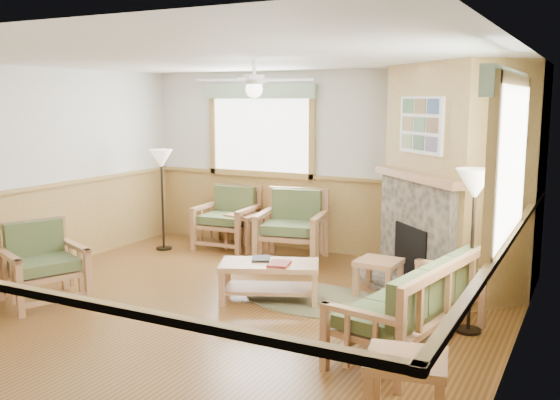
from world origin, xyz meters
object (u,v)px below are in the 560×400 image
at_px(end_table_chairs, 246,232).
at_px(armchair_left, 43,263).
at_px(sofa, 411,303).
at_px(floor_lamp_left, 162,200).
at_px(armchair_back_left, 227,218).
at_px(coffee_table, 270,282).
at_px(armchair_back_right, 292,226).
at_px(end_table_sofa, 405,398).
at_px(footstool, 378,277).
at_px(floor_lamp_right, 472,252).

bearing_deg(end_table_chairs, armchair_left, -103.24).
distance_m(sofa, end_table_chairs, 4.19).
distance_m(armchair_left, floor_lamp_left, 2.71).
relative_size(armchair_left, floor_lamp_left, 0.59).
bearing_deg(armchair_back_left, armchair_left, -101.13).
distance_m(armchair_back_left, armchair_left, 3.25).
height_order(armchair_left, coffee_table, armchair_left).
xyz_separation_m(armchair_back_right, floor_lamp_left, (-2.06, -0.27, 0.27)).
distance_m(armchair_back_right, armchair_left, 3.38).
bearing_deg(end_table_chairs, end_table_sofa, -48.53).
bearing_deg(coffee_table, end_table_chairs, 102.97).
relative_size(armchair_back_left, armchair_back_right, 0.93).
xyz_separation_m(armchair_back_right, coffee_table, (0.56, -1.70, -0.28)).
bearing_deg(end_table_sofa, footstool, 111.65).
bearing_deg(armchair_back_left, floor_lamp_right, -29.51).
distance_m(armchair_back_left, footstool, 3.10).
height_order(armchair_back_left, floor_lamp_left, floor_lamp_left).
height_order(sofa, armchair_left, armchair_left).
distance_m(armchair_back_left, end_table_chairs, 0.39).
relative_size(coffee_table, floor_lamp_left, 0.72).
relative_size(sofa, end_table_chairs, 3.35).
height_order(armchair_back_left, coffee_table, armchair_back_left).
bearing_deg(armchair_back_left, sofa, -39.32).
xyz_separation_m(armchair_left, floor_lamp_right, (4.45, 1.27, 0.36)).
bearing_deg(sofa, armchair_back_right, -123.90).
bearing_deg(floor_lamp_left, floor_lamp_right, -16.06).
bearing_deg(footstool, floor_lamp_right, -32.29).
distance_m(armchair_left, end_table_chairs, 3.31).
relative_size(sofa, coffee_table, 1.68).
relative_size(armchair_back_left, floor_lamp_right, 0.57).
height_order(end_table_chairs, footstool, end_table_chairs).
xyz_separation_m(armchair_back_left, armchair_left, (-0.42, -3.22, -0.01)).
bearing_deg(armchair_back_left, floor_lamp_left, -148.79).
distance_m(armchair_left, floor_lamp_right, 4.64).
distance_m(coffee_table, floor_lamp_left, 3.04).
relative_size(armchair_left, footstool, 1.88).
relative_size(sofa, floor_lamp_left, 1.21).
bearing_deg(armchair_left, armchair_back_right, -6.06).
bearing_deg(floor_lamp_left, sofa, -24.73).
bearing_deg(end_table_chairs, sofa, -38.33).
bearing_deg(floor_lamp_right, sofa, -122.18).
bearing_deg(end_table_chairs, floor_lamp_left, -153.85).
height_order(armchair_left, floor_lamp_right, floor_lamp_right).
xyz_separation_m(end_table_chairs, end_table_sofa, (3.69, -4.18, 0.02)).
bearing_deg(armchair_left, coffee_table, -37.44).
xyz_separation_m(coffee_table, floor_lamp_right, (2.21, 0.04, 0.59)).
distance_m(armchair_back_left, coffee_table, 2.71).
relative_size(armchair_left, floor_lamp_right, 0.56).
bearing_deg(armchair_back_right, armchair_left, -131.07).
bearing_deg(footstool, armchair_left, -148.32).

